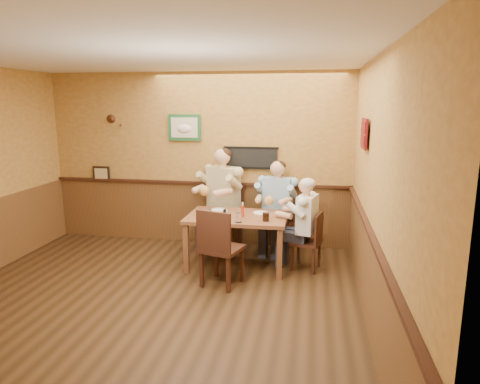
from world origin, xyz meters
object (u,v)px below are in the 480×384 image
object	(u,v)px
dining_table	(237,222)
hot_sauce_bottle	(243,210)
pepper_shaker	(225,213)
diner_tan_shirt	(224,203)
cola_tumbler	(266,217)
chair_back_right	(277,223)
water_glass_left	(208,213)
chair_near_side	(222,247)
water_glass_mid	(238,218)
diner_white_elder	(307,229)
chair_back_left	(224,217)
salt_shaker	(226,212)
diner_blue_polo	(277,211)
chair_right_end	(306,241)

from	to	relation	value
dining_table	hot_sauce_bottle	xyz separation A→B (m)	(0.09, -0.06, 0.18)
pepper_shaker	dining_table	bearing A→B (deg)	22.12
diner_tan_shirt	cola_tumbler	distance (m)	1.28
chair_back_right	water_glass_left	xyz separation A→B (m)	(-0.89, -0.93, 0.35)
chair_near_side	water_glass_mid	xyz separation A→B (m)	(0.16, 0.32, 0.31)
diner_white_elder	chair_back_left	bearing A→B (deg)	-103.98
diner_white_elder	salt_shaker	xyz separation A→B (m)	(-1.13, -0.05, 0.20)
dining_table	chair_near_side	size ratio (longest dim) A/B	1.37
diner_tan_shirt	diner_blue_polo	world-z (taller)	diner_tan_shirt
cola_tumbler	salt_shaker	distance (m)	0.63
diner_blue_polo	hot_sauce_bottle	xyz separation A→B (m)	(-0.42, -0.81, 0.19)
dining_table	diner_white_elder	world-z (taller)	diner_white_elder
dining_table	chair_back_right	xyz separation A→B (m)	(0.51, 0.76, -0.20)
chair_right_end	water_glass_mid	world-z (taller)	water_glass_mid
dining_table	salt_shaker	distance (m)	0.20
hot_sauce_bottle	dining_table	bearing A→B (deg)	147.05
cola_tumbler	salt_shaker	size ratio (longest dim) A/B	1.42
chair_right_end	cola_tumbler	world-z (taller)	cola_tumbler
chair_back_right	water_glass_mid	world-z (taller)	chair_back_right
chair_right_end	cola_tumbler	bearing A→B (deg)	-49.29
water_glass_left	water_glass_mid	bearing A→B (deg)	-21.65
diner_white_elder	water_glass_left	xyz separation A→B (m)	(-1.36, -0.21, 0.22)
diner_white_elder	salt_shaker	distance (m)	1.15
diner_tan_shirt	salt_shaker	world-z (taller)	diner_tan_shirt
pepper_shaker	cola_tumbler	bearing A→B (deg)	-14.47
chair_near_side	diner_tan_shirt	bearing A→B (deg)	-62.70
chair_right_end	water_glass_mid	xyz separation A→B (m)	(-0.90, -0.39, 0.41)
chair_back_right	pepper_shaker	xyz separation A→B (m)	(-0.67, -0.82, 0.35)
water_glass_left	hot_sauce_bottle	distance (m)	0.48
chair_right_end	pepper_shaker	bearing A→B (deg)	-69.57
chair_back_right	hot_sauce_bottle	distance (m)	0.99
chair_back_left	diner_white_elder	world-z (taller)	diner_white_elder
chair_near_side	diner_blue_polo	world-z (taller)	diner_blue_polo
diner_blue_polo	hot_sauce_bottle	world-z (taller)	diner_blue_polo
diner_blue_polo	cola_tumbler	xyz separation A→B (m)	(-0.08, -0.98, 0.16)
diner_blue_polo	pepper_shaker	bearing A→B (deg)	-117.28
water_glass_left	cola_tumbler	world-z (taller)	same
salt_shaker	chair_right_end	bearing A→B (deg)	2.44
chair_back_right	chair_near_side	world-z (taller)	chair_near_side
chair_right_end	cola_tumbler	size ratio (longest dim) A/B	7.12
diner_white_elder	pepper_shaker	xyz separation A→B (m)	(-1.14, -0.11, 0.21)
water_glass_mid	cola_tumbler	size ratio (longest dim) A/B	1.14
diner_white_elder	chair_right_end	bearing A→B (deg)	180.00
chair_near_side	cola_tumbler	size ratio (longest dim) A/B	8.85
chair_back_left	hot_sauce_bottle	size ratio (longest dim) A/B	5.51
hot_sauce_bottle	chair_near_side	bearing A→B (deg)	-104.97
diner_tan_shirt	hot_sauce_bottle	distance (m)	0.96
dining_table	chair_right_end	size ratio (longest dim) A/B	1.71
chair_near_side	chair_back_right	bearing A→B (deg)	-95.91
diner_white_elder	cola_tumbler	distance (m)	0.64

